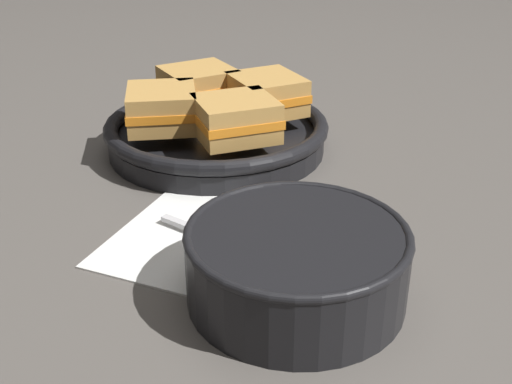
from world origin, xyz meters
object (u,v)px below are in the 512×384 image
Objects in this scene: spoon at (250,250)px; sandwich_far_right at (236,118)px; skillet at (217,134)px; soup_bowl at (297,260)px; sandwich_near_left at (266,94)px; sandwich_far_left at (162,108)px; sandwich_near_right at (198,85)px.

sandwich_far_right is (-0.10, 0.16, 0.06)m from spoon.
soup_bowl is at bearing -48.50° from skillet.
sandwich_near_left is (0.04, 0.05, 0.04)m from skillet.
sandwich_far_left is 0.10m from sandwich_far_right.
soup_bowl is at bearing -47.10° from sandwich_near_right.
sandwich_near_left is 1.00× the size of sandwich_far_right.
sandwich_near_left is (-0.11, 0.26, 0.06)m from spoon.
spoon is at bearing -53.32° from skillet.
sandwich_near_right is (-0.05, 0.04, 0.04)m from skillet.
skillet is at bearing -40.33° from sandwich_near_right.
spoon is 1.28× the size of sandwich_near_right.
sandwich_near_left and sandwich_far_left have the same top height.
sandwich_far_right is at bearing -85.33° from sandwich_near_left.
sandwich_near_right is at bearing 139.67° from sandwich_far_right.
sandwich_near_left and sandwich_near_right have the same top height.
skillet is 2.33× the size of sandwich_far_left.
soup_bowl is 0.65× the size of skillet.
soup_bowl is 1.50× the size of sandwich_far_right.
sandwich_near_left is (-0.17, 0.30, 0.03)m from soup_bowl.
spoon is 0.33m from sandwich_near_right.
sandwich_near_left is 0.10m from sandwich_far_right.
sandwich_far_right reaches higher than soup_bowl.
sandwich_near_right is 1.00× the size of sandwich_far_left.
sandwich_far_right is at bearing -40.33° from skillet.
spoon is at bearing 149.12° from soup_bowl.
sandwich_near_right is at bearing 94.67° from sandwich_far_left.
spoon is 1.26× the size of sandwich_far_right.
sandwich_near_left is at bearing 94.67° from sandwich_far_right.
skillet is at bearing 49.67° from sandwich_far_left.
soup_bowl is 0.33m from skillet.
sandwich_far_left is (-0.09, -0.10, 0.00)m from sandwich_near_left.
soup_bowl is 0.39m from sandwich_near_right.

